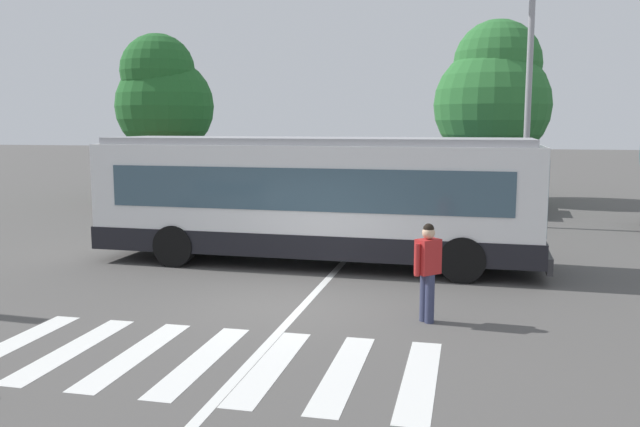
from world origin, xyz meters
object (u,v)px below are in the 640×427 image
object	(u,v)px
parked_car_silver	(373,190)
parked_car_blue	(438,192)
pedestrian_crossing_street	(428,267)
background_tree_left	(163,96)
parked_car_black	(508,192)
parked_car_champagne	(308,188)
background_tree_right	(494,93)
parked_car_teal	(246,187)
parked_car_red	(176,186)
twin_arm_street_lamp	(530,52)
city_transit_bus	(315,199)

from	to	relation	value
parked_car_silver	parked_car_blue	distance (m)	2.58
pedestrian_crossing_street	background_tree_left	size ratio (longest dim) A/B	0.24
parked_car_black	parked_car_champagne	bearing A→B (deg)	-177.70
background_tree_left	background_tree_right	size ratio (longest dim) A/B	0.93
pedestrian_crossing_street	background_tree_right	distance (m)	19.38
parked_car_blue	parked_car_teal	bearing A→B (deg)	175.87
parked_car_silver	background_tree_left	distance (m)	10.41
parked_car_blue	background_tree_left	bearing A→B (deg)	172.05
pedestrian_crossing_street	parked_car_red	world-z (taller)	pedestrian_crossing_street
twin_arm_street_lamp	background_tree_right	bearing A→B (deg)	96.49
city_transit_bus	background_tree_left	bearing A→B (deg)	129.27
pedestrian_crossing_street	background_tree_right	xyz separation A→B (m)	(1.56, 18.95, 3.74)
parked_car_teal	parked_car_black	distance (m)	10.59
twin_arm_street_lamp	background_tree_right	distance (m)	7.66
parked_car_red	parked_car_blue	xyz separation A→B (m)	(10.88, -0.07, 0.00)
parked_car_teal	parked_car_silver	xyz separation A→B (m)	(5.39, -0.23, 0.00)
pedestrian_crossing_street	background_tree_left	world-z (taller)	background_tree_left
parked_car_teal	twin_arm_street_lamp	distance (m)	12.50
parked_car_black	twin_arm_street_lamp	xyz separation A→B (m)	(0.32, -3.73, 4.90)
pedestrian_crossing_street	twin_arm_street_lamp	world-z (taller)	twin_arm_street_lamp
pedestrian_crossing_street	parked_car_teal	bearing A→B (deg)	119.44
parked_car_blue	twin_arm_street_lamp	bearing A→B (deg)	-46.03
parked_car_red	background_tree_right	size ratio (longest dim) A/B	0.58
city_transit_bus	parked_car_black	distance (m)	12.00
parked_car_red	parked_car_black	distance (m)	13.53
pedestrian_crossing_street	parked_car_blue	size ratio (longest dim) A/B	0.37
parked_car_teal	background_tree_left	world-z (taller)	background_tree_left
parked_car_champagne	parked_car_black	bearing A→B (deg)	2.30
parked_car_teal	parked_car_black	world-z (taller)	same
city_transit_bus	parked_car_silver	bearing A→B (deg)	90.62
parked_car_black	background_tree_left	bearing A→B (deg)	175.99
parked_car_black	parked_car_silver	bearing A→B (deg)	-176.57
parked_car_champagne	twin_arm_street_lamp	size ratio (longest dim) A/B	0.51
parked_car_black	twin_arm_street_lamp	bearing A→B (deg)	-85.07
pedestrian_crossing_street	parked_car_silver	size ratio (longest dim) A/B	0.37
parked_car_red	parked_car_black	xyz separation A→B (m)	(13.52, 0.59, 0.00)
background_tree_left	parked_car_champagne	bearing A→B (deg)	-11.05
twin_arm_street_lamp	parked_car_red	bearing A→B (deg)	167.22
parked_car_champagne	twin_arm_street_lamp	world-z (taller)	twin_arm_street_lamp
parked_car_red	parked_car_teal	world-z (taller)	same
parked_car_silver	background_tree_left	world-z (taller)	background_tree_left
parked_car_champagne	pedestrian_crossing_street	bearing A→B (deg)	-68.72
parked_car_champagne	parked_car_black	world-z (taller)	same
parked_car_silver	parked_car_black	distance (m)	5.20
parked_car_champagne	background_tree_right	bearing A→B (deg)	29.47
background_tree_right	parked_car_champagne	bearing A→B (deg)	-150.53
parked_car_black	twin_arm_street_lamp	world-z (taller)	twin_arm_street_lamp
parked_car_teal	parked_car_silver	bearing A→B (deg)	-2.39
city_transit_bus	parked_car_teal	world-z (taller)	city_transit_bus
city_transit_bus	parked_car_champagne	xyz separation A→B (m)	(-2.78, 10.52, -0.82)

